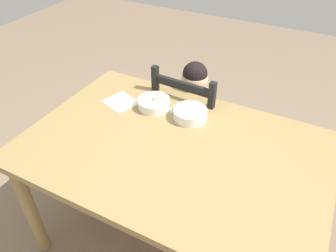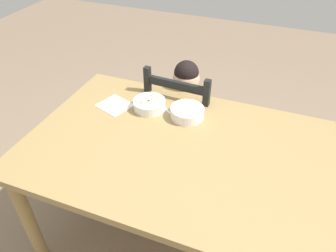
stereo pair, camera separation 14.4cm
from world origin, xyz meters
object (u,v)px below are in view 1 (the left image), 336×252
at_px(bowl_of_carrots, 154,103).
at_px(spoon, 168,107).
at_px(dining_table, 173,160).
at_px(child_figure, 192,109).
at_px(bowl_of_peas, 190,114).
at_px(dining_chair, 190,129).

relative_size(bowl_of_carrots, spoon, 1.51).
height_order(dining_table, spoon, spoon).
bearing_deg(spoon, child_figure, 81.53).
distance_m(dining_table, bowl_of_carrots, 0.38).
distance_m(child_figure, spoon, 0.31).
xyz_separation_m(child_figure, bowl_of_carrots, (-0.11, -0.29, 0.18)).
bearing_deg(child_figure, bowl_of_carrots, -111.36).
distance_m(dining_table, spoon, 0.35).
bearing_deg(spoon, bowl_of_peas, -12.22).
distance_m(dining_chair, bowl_of_carrots, 0.48).
distance_m(dining_table, bowl_of_peas, 0.28).
xyz_separation_m(dining_chair, bowl_of_carrots, (-0.11, -0.30, 0.36)).
distance_m(dining_table, dining_chair, 0.61).
bearing_deg(bowl_of_carrots, bowl_of_peas, -0.00).
relative_size(child_figure, bowl_of_carrots, 5.07).
distance_m(child_figure, bowl_of_peas, 0.36).
distance_m(bowl_of_peas, spoon, 0.16).
bearing_deg(bowl_of_carrots, dining_chair, 69.39).
relative_size(dining_chair, child_figure, 1.00).
distance_m(dining_chair, child_figure, 0.17).
height_order(dining_chair, spoon, dining_chair).
bearing_deg(child_figure, dining_table, -75.84).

